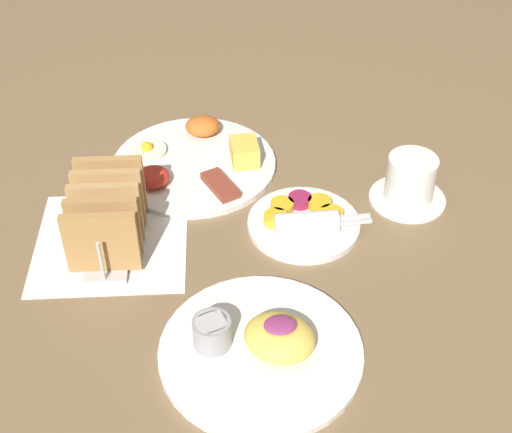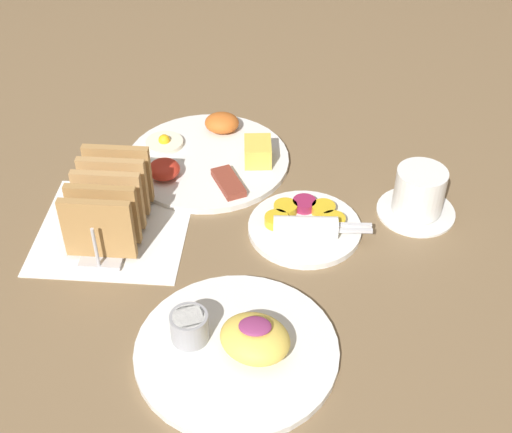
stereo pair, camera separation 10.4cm
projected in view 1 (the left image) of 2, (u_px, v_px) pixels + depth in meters
ground_plane at (212, 253)px, 1.03m from camera, size 3.00×3.00×0.00m
napkin_flat at (112, 241)px, 1.05m from camera, size 0.22×0.22×0.00m
plate_breakfast at (195, 161)px, 1.18m from camera, size 0.27×0.27×0.05m
plate_condiments at (304, 221)px, 1.06m from camera, size 0.18×0.17×0.04m
plate_foreground at (261, 346)px, 0.88m from camera, size 0.26×0.26×0.06m
toast_rack at (107, 215)px, 1.01m from camera, size 0.10×0.18×0.10m
coffee_cup at (410, 181)px, 1.10m from camera, size 0.12×0.12×0.08m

